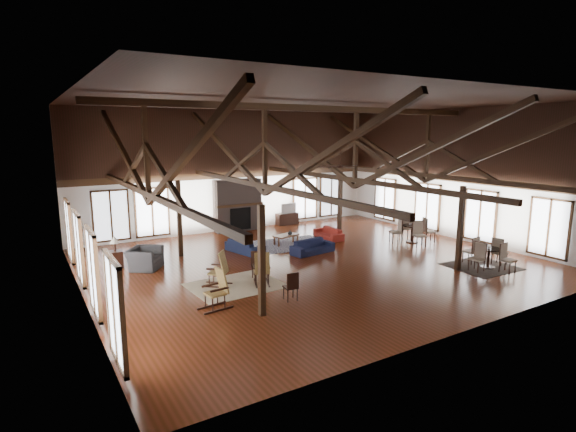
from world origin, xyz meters
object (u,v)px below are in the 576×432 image
tv_console (287,219)px  armchair (145,258)px  cafe_table_near (489,254)px  sofa_navy_front (313,247)px  cafe_table_far (412,230)px  sofa_orange (328,233)px  sofa_navy_left (245,246)px  coffee_table (286,236)px

tv_console → armchair: bearing=-153.6°
cafe_table_near → armchair: bearing=149.5°
armchair → cafe_table_near: cafe_table_near is taller
sofa_navy_front → tv_console: 6.05m
armchair → cafe_table_far: cafe_table_far is taller
sofa_orange → cafe_table_far: (2.81, -2.55, 0.30)m
sofa_navy_left → cafe_table_near: 9.38m
cafe_table_far → coffee_table: bearing=153.2°
sofa_orange → coffee_table: (-2.30, 0.03, 0.14)m
cafe_table_near → tv_console: size_ratio=1.62×
sofa_orange → tv_console: 3.87m
sofa_navy_front → coffee_table: sofa_navy_front is taller
cafe_table_near → tv_console: 10.89m
sofa_orange → sofa_navy_front: bearing=-47.4°
sofa_navy_front → cafe_table_far: bearing=-16.1°
tv_console → sofa_navy_left: bearing=-137.6°
sofa_navy_front → coffee_table: size_ratio=1.48×
sofa_orange → cafe_table_far: size_ratio=0.80×
armchair → cafe_table_far: bearing=-63.8°
armchair → cafe_table_near: 12.57m
coffee_table → armchair: bearing=169.0°
coffee_table → cafe_table_far: cafe_table_far is taller
coffee_table → cafe_table_far: size_ratio=0.60×
sofa_orange → tv_console: tv_console is taller
sofa_orange → cafe_table_near: 7.17m
cafe_table_near → cafe_table_far: bearing=82.7°
cafe_table_far → tv_console: (-2.75, 6.42, -0.24)m
cafe_table_far → sofa_navy_front: bearing=171.1°
sofa_navy_front → sofa_navy_left: bearing=139.7°
tv_console → sofa_orange: bearing=-90.8°
coffee_table → armchair: size_ratio=1.07×
armchair → cafe_table_near: (10.83, -6.39, 0.13)m
armchair → cafe_table_far: size_ratio=0.56×
tv_console → cafe_table_far: bearing=-66.8°
armchair → tv_console: (8.61, 4.27, -0.08)m
sofa_navy_front → coffee_table: (-0.19, 1.81, 0.11)m
coffee_table → tv_console: size_ratio=1.04×
sofa_navy_front → tv_console: tv_console is taller
sofa_navy_front → sofa_navy_left: 2.79m
sofa_orange → tv_console: size_ratio=1.39×
sofa_orange → armchair: armchair is taller
sofa_navy_left → cafe_table_near: bearing=-148.3°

